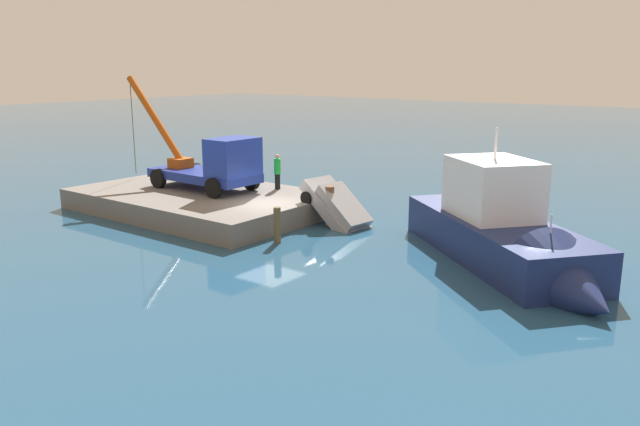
% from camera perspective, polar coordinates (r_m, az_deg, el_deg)
% --- Properties ---
extents(ground, '(200.00, 200.00, 0.00)m').
position_cam_1_polar(ground, '(29.85, -4.56, -1.06)').
color(ground, navy).
extents(dock, '(12.61, 8.02, 1.03)m').
position_cam_1_polar(dock, '(33.01, -10.72, 1.06)').
color(dock, slate).
rests_on(dock, ground).
extents(crane_truck, '(8.65, 2.96, 5.73)m').
position_cam_1_polar(crane_truck, '(32.70, -9.54, 4.33)').
color(crane_truck, navy).
rests_on(crane_truck, dock).
extents(dock_worker, '(0.34, 0.34, 1.82)m').
position_cam_1_polar(dock_worker, '(32.81, -3.86, 3.76)').
color(dock_worker, black).
rests_on(dock_worker, dock).
extents(salvaged_car, '(4.12, 2.40, 3.32)m').
position_cam_1_polar(salvaged_car, '(29.41, 2.06, -0.06)').
color(salvaged_car, '#99999E').
rests_on(salvaged_car, ground).
extents(moored_yacht, '(11.12, 9.97, 6.31)m').
position_cam_1_polar(moored_yacht, '(24.23, 17.07, -3.20)').
color(moored_yacht, navy).
rests_on(moored_yacht, ground).
extents(piling_near, '(0.30, 0.30, 1.53)m').
position_cam_1_polar(piling_near, '(26.65, -3.87, -1.10)').
color(piling_near, brown).
rests_on(piling_near, ground).
extents(piling_mid, '(0.41, 0.41, 1.86)m').
position_cam_1_polar(piling_mid, '(29.42, 0.88, 0.63)').
color(piling_mid, brown).
rests_on(piling_mid, ground).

